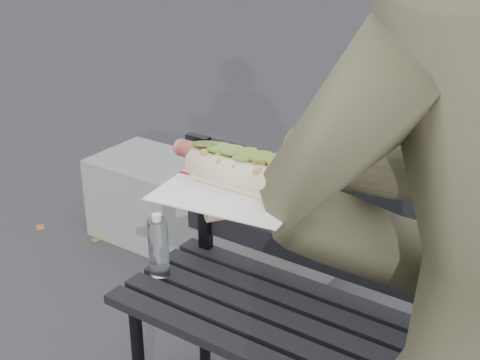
# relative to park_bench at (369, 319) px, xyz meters

# --- Properties ---
(park_bench) EXTENTS (1.50, 0.44, 0.88)m
(park_bench) POSITION_rel_park_bench_xyz_m (0.00, 0.00, 0.00)
(park_bench) COLOR black
(park_bench) RESTS_ON ground
(concrete_block) EXTENTS (1.20, 0.40, 0.40)m
(concrete_block) POSITION_rel_park_bench_xyz_m (-1.12, 0.74, -0.32)
(concrete_block) COLOR slate
(concrete_block) RESTS_ON ground
(held_hotdog) EXTENTS (0.62, 0.30, 0.20)m
(held_hotdog) POSITION_rel_park_bench_xyz_m (0.28, -0.71, 0.76)
(held_hotdog) COLOR brown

